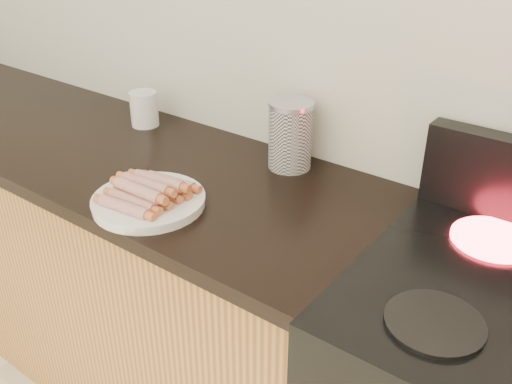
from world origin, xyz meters
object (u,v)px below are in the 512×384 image
Objects in this scene: canister at (290,135)px; mug at (144,109)px; side_plate at (146,202)px; main_plate at (149,202)px.

canister is 0.56m from mug.
canister is at bearing 67.31° from side_plate.
side_plate is 1.24× the size of canister.
mug is (-0.39, 0.37, 0.05)m from side_plate.
main_plate reaches higher than side_plate.
canister reaches higher than side_plate.
main_plate is 0.43m from canister.
main_plate is 1.16× the size of side_plate.
main_plate is 2.46× the size of mug.
side_plate is 0.44m from canister.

